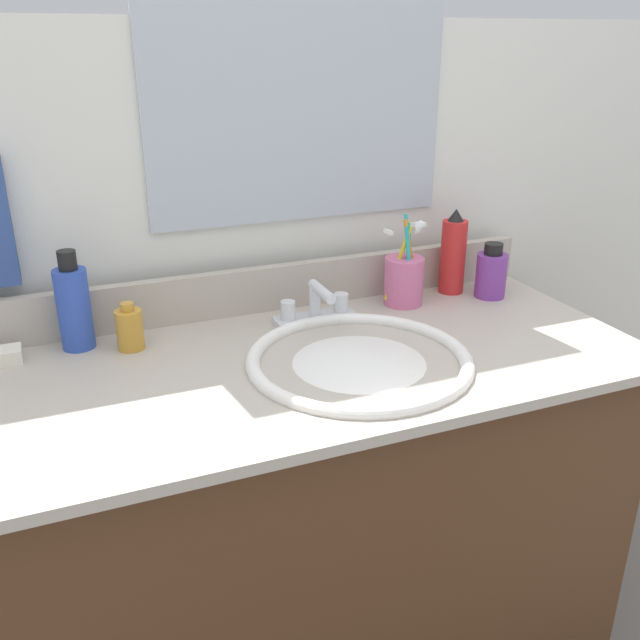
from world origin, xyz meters
The scene contains 13 objects.
vanity_cabinet centered at (0.00, 0.00, 0.37)m, with size 1.13×0.48×0.74m, color #4C2D19.
countertop centered at (0.00, 0.00, 0.75)m, with size 1.17×0.52×0.02m, color #B2A899.
backsplash centered at (0.00, 0.25, 0.80)m, with size 1.17×0.02×0.09m, color #B2A899.
back_wall centered at (0.00, 0.31, 0.65)m, with size 2.27×0.04×1.30m, color silver.
mirror_panel centered at (0.10, 0.29, 1.21)m, with size 0.60×0.01×0.56m, color #B2BCC6.
sink_basin centered at (0.08, -0.04, 0.73)m, with size 0.38×0.38×0.11m.
faucet centered at (0.08, 0.15, 0.78)m, with size 0.16×0.10×0.08m.
bottle_spray_red centered at (0.41, 0.20, 0.84)m, with size 0.05×0.05×0.18m.
bottle_oil_amber centered at (-0.27, 0.16, 0.79)m, with size 0.05×0.05×0.09m.
bottle_shampoo_blue centered at (-0.35, 0.20, 0.83)m, with size 0.06×0.06×0.18m.
bottle_cream_purple centered at (0.47, 0.14, 0.81)m, with size 0.06×0.06×0.12m.
cup_pink centered at (0.28, 0.18, 0.81)m, with size 0.09×0.08×0.19m.
soap_bar centered at (-0.48, 0.19, 0.77)m, with size 0.06×0.04×0.02m, color white.
Camera 1 is at (-0.38, -0.99, 1.27)m, focal length 38.71 mm.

